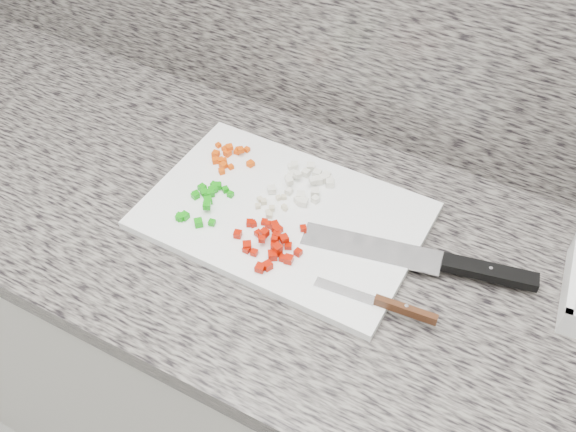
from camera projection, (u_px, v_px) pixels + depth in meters
name	position (u px, v px, depth m)	size (l,w,h in m)	color
cabinet	(304.00, 379.00, 1.42)	(3.92, 0.62, 0.86)	beige
countertop	(309.00, 248.00, 1.10)	(3.96, 0.64, 0.04)	slate
cutting_board	(283.00, 216.00, 1.11)	(0.47, 0.31, 0.02)	white
carrot_pile	(229.00, 157.00, 1.20)	(0.09, 0.09, 0.02)	#D54404
onion_pile	(307.00, 183.00, 1.15)	(0.10, 0.11, 0.02)	silver
green_pepper_pile	(204.00, 201.00, 1.12)	(0.08, 0.11, 0.02)	#10940D
red_pepper_pile	(270.00, 243.00, 1.05)	(0.12, 0.12, 0.02)	#9E1002
garlic_pile	(271.00, 206.00, 1.11)	(0.06, 0.06, 0.01)	beige
chef_knife	(448.00, 264.00, 1.02)	(0.38, 0.11, 0.02)	white
paring_knife	(390.00, 305.00, 0.96)	(0.19, 0.03, 0.02)	white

